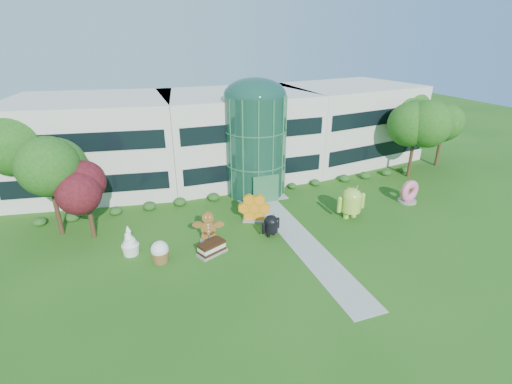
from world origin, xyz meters
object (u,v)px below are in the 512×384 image
object	(u,v)px
android_green	(351,201)
gingerbread	(208,226)
android_black	(271,224)
donut	(409,191)

from	to	relation	value
android_green	gingerbread	xyz separation A→B (m)	(-12.80, 0.32, -0.37)
android_black	donut	size ratio (longest dim) A/B	0.93
android_green	donut	xyz separation A→B (m)	(7.13, 0.93, -0.50)
android_green	donut	bearing A→B (deg)	6.29
android_black	gingerbread	world-z (taller)	gingerbread
donut	android_green	bearing A→B (deg)	178.05
android_black	gingerbread	bearing A→B (deg)	150.10
android_black	gingerbread	size ratio (longest dim) A/B	0.77
android_green	gingerbread	bearing A→B (deg)	177.41
android_black	donut	bearing A→B (deg)	-12.85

